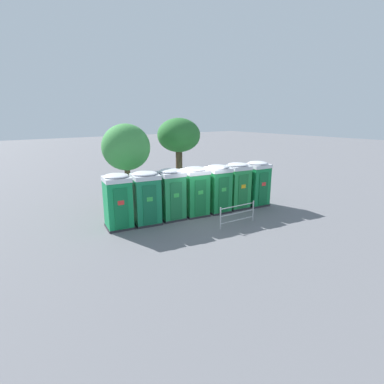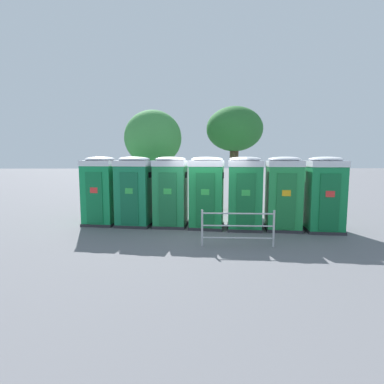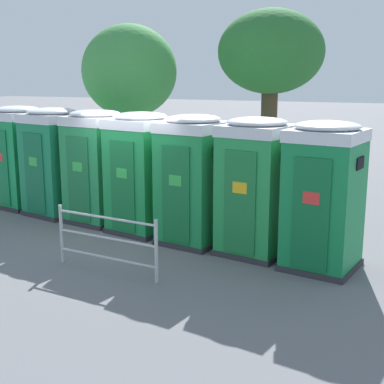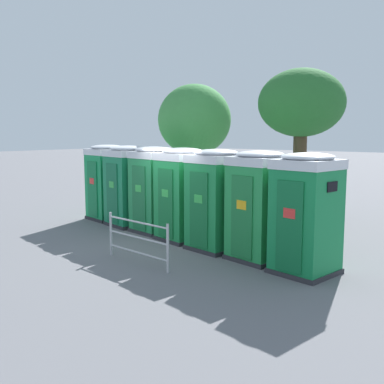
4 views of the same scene
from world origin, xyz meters
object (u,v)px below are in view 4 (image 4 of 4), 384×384
Objects in this scene: portapotty_3 at (182,194)px; portapotty_6 at (306,213)px; portapotty_0 at (108,182)px; portapotty_4 at (215,199)px; street_tree_0 at (194,121)px; event_barrier at (137,239)px; street_tree_1 at (301,105)px; portapotty_1 at (128,185)px; portapotty_5 at (259,205)px; portapotty_2 at (155,189)px.

portapotty_6 is at bearing -9.35° from portapotty_3.
portapotty_0 is 5.31m from portapotty_4.
portapotty_6 is (3.93, -0.65, 0.00)m from portapotty_3.
street_tree_0 reaches higher than portapotty_4.
street_tree_1 is at bearing 81.65° from event_barrier.
portapotty_1 is at bearing 170.44° from portapotty_4.
street_tree_1 is (3.81, 0.55, 0.41)m from street_tree_0.
portapotty_3 is 1.00× the size of portapotty_5.
street_tree_0 is at bearing 135.08° from portapotty_4.
portapotty_3 is at bearing -8.94° from portapotty_1.
portapotty_6 is (2.62, -0.40, -0.00)m from portapotty_4.
street_tree_1 is at bearing 103.94° from portapotty_5.
street_tree_0 is (-2.21, 3.26, 2.08)m from portapotty_3.
portapotty_3 is at bearing -55.82° from street_tree_0.
portapotty_6 is (5.23, -0.91, -0.00)m from portapotty_2.
portapotty_1 is at bearing 170.81° from portapotty_6.
portapotty_1 is at bearing 171.06° from portapotty_3.
portapotty_0 and portapotty_1 have the same top height.
portapotty_3 is 1.33m from portapotty_4.
street_tree_1 is at bearing 50.76° from portapotty_2.
event_barrier is at bearing -40.07° from portapotty_1.
portapotty_5 is at bearing -8.42° from portapotty_1.
portapotty_6 is at bearing 28.03° from event_barrier.
portapotty_1 and portapotty_6 have the same top height.
event_barrier is at bearing -73.83° from portapotty_3.
portapotty_5 is 1.33m from portapotty_6.
portapotty_0 is at bearing 171.02° from portapotty_2.
portapotty_2 is at bearing 168.73° from portapotty_3.
portapotty_4 is at bearing -10.01° from portapotty_0.
street_tree_0 reaches higher than portapotty_0.
portapotty_4 is at bearing 171.37° from portapotty_6.
portapotty_1 is 6.64m from portapotty_6.
portapotty_2 is at bearing 168.96° from portapotty_4.
portapotty_6 is 3.74m from event_barrier.
portapotty_6 is (1.30, -0.28, 0.00)m from portapotty_5.
portapotty_5 is at bearing -9.01° from portapotty_0.
portapotty_4 is (2.61, -0.51, 0.00)m from portapotty_2.
portapotty_0 and portapotty_4 have the same top height.
portapotty_0 and portapotty_5 have the same top height.
portapotty_4 and portapotty_5 have the same top height.
portapotty_3 is 0.52× the size of street_tree_1.
portapotty_0 is 6.64m from portapotty_5.
portapotty_4 is at bearing -94.10° from street_tree_1.
portapotty_3 and portapotty_6 have the same top height.
street_tree_1 is (4.22, 3.39, 2.49)m from portapotty_1.
street_tree_0 is at bearing 106.89° from portapotty_2.
portapotty_5 is 2.88m from event_barrier.
portapotty_2 is at bearing -8.98° from portapotty_0.
street_tree_0 is at bearing 147.55° from portapotty_6.
portapotty_6 is at bearing -62.34° from street_tree_1.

